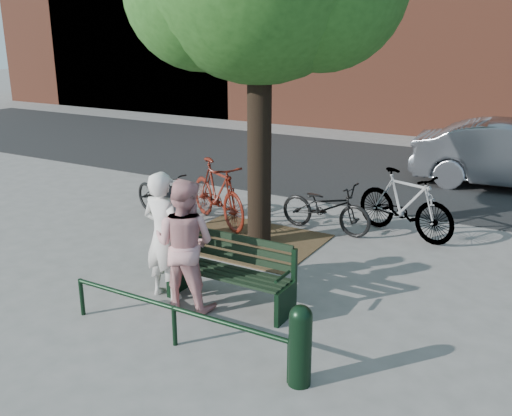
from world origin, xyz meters
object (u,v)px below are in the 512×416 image
Objects in this scene: park_bench at (233,270)px; bicycle_c at (326,207)px; person_left at (164,236)px; bollard at (300,343)px; person_right at (184,244)px; litter_bin at (169,215)px.

park_bench is 3.28m from bicycle_c.
person_left reaches higher than park_bench.
bollard is 0.51× the size of bicycle_c.
person_left reaches higher than bollard.
bicycle_c is (-0.06, 3.28, -0.01)m from park_bench.
person_right is 1.00× the size of bicycle_c.
bicycle_c is (-1.66, 4.52, -0.02)m from bollard.
person_left is 0.43m from person_right.
person_right is at bearing -46.70° from litter_bin.
park_bench is at bearing -148.41° from person_right.
person_right reaches higher than bicycle_c.
person_left is 1.01× the size of bicycle_c.
bicycle_c reaches higher than bollard.
person_left is at bearing -52.82° from litter_bin.
park_bench is at bearing -175.79° from bicycle_c.
bollard is (2.50, -0.94, -0.41)m from person_left.
bicycle_c reaches higher than litter_bin.
litter_bin is 2.84m from bicycle_c.
bicycle_c is at bearing -98.94° from person_left.
litter_bin is (-2.26, 1.48, -0.02)m from park_bench.
park_bench is at bearing -33.25° from litter_bin.
person_left is 2.28m from litter_bin.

